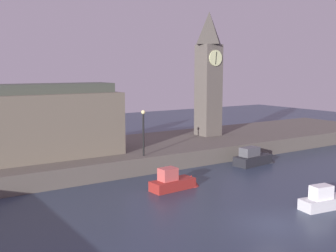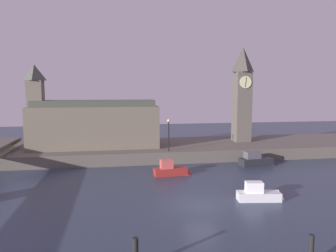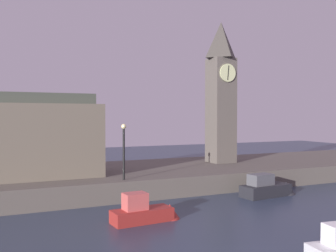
% 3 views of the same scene
% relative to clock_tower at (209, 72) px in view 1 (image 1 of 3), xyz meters
% --- Properties ---
extents(ground_plane, '(120.00, 120.00, 0.00)m').
position_rel_clock_tower_xyz_m(ground_plane, '(-11.75, -20.80, -8.60)').
color(ground_plane, '#2D384C').
extents(far_embankment, '(70.00, 12.00, 1.50)m').
position_rel_clock_tower_xyz_m(far_embankment, '(-11.75, -0.80, -7.85)').
color(far_embankment, '#5B544C').
rests_on(far_embankment, ground).
extents(clock_tower, '(2.48, 2.52, 13.66)m').
position_rel_clock_tower_xyz_m(clock_tower, '(0.00, 0.00, 0.00)').
color(clock_tower, '#5B544C').
rests_on(clock_tower, far_embankment).
extents(parliament_hall, '(16.51, 5.27, 10.72)m').
position_rel_clock_tower_xyz_m(parliament_hall, '(-21.47, -1.65, -3.96)').
color(parliament_hall, '#6B6051').
rests_on(parliament_hall, far_embankment).
extents(streetlamp, '(0.36, 0.36, 3.96)m').
position_rel_clock_tower_xyz_m(streetlamp, '(-11.86, -5.92, -4.63)').
color(streetlamp, black).
rests_on(streetlamp, far_embankment).
extents(boat_ferry_white, '(4.15, 1.67, 1.62)m').
position_rel_clock_tower_xyz_m(boat_ferry_white, '(-6.53, -20.45, -8.07)').
color(boat_ferry_white, silver).
rests_on(boat_ferry_white, ground).
extents(boat_barge_dark, '(4.74, 1.94, 1.71)m').
position_rel_clock_tower_xyz_m(boat_barge_dark, '(-1.39, -8.91, -7.99)').
color(boat_barge_dark, '#232328').
rests_on(boat_barge_dark, ground).
extents(boat_dinghy_red, '(4.17, 1.62, 1.72)m').
position_rel_clock_tower_xyz_m(boat_dinghy_red, '(-12.31, -11.50, -8.05)').
color(boat_dinghy_red, maroon).
rests_on(boat_dinghy_red, ground).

